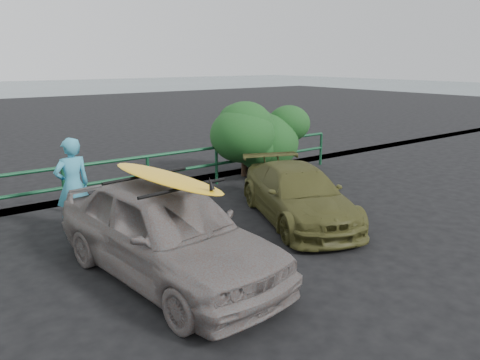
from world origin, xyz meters
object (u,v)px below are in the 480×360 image
(sedan, at_px, (166,231))
(man, at_px, (73,186))
(guardrail, at_px, (108,182))
(olive_vehicle, at_px, (298,194))
(surfboard, at_px, (164,177))

(sedan, height_order, man, man)
(guardrail, relative_size, man, 7.57)
(olive_vehicle, bearing_deg, surfboard, -146.38)
(man, bearing_deg, surfboard, 95.72)
(guardrail, xyz_separation_m, sedan, (-0.73, -4.14, 0.22))
(olive_vehicle, bearing_deg, guardrail, 150.15)
(man, bearing_deg, olive_vehicle, 147.77)
(guardrail, xyz_separation_m, surfboard, (-0.73, -4.14, 1.06))
(man, distance_m, surfboard, 2.91)
(guardrail, relative_size, olive_vehicle, 3.64)
(guardrail, distance_m, olive_vehicle, 4.37)
(man, bearing_deg, guardrail, -136.25)
(man, height_order, surfboard, man)
(surfboard, bearing_deg, guardrail, 74.26)
(sedan, distance_m, surfboard, 0.83)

